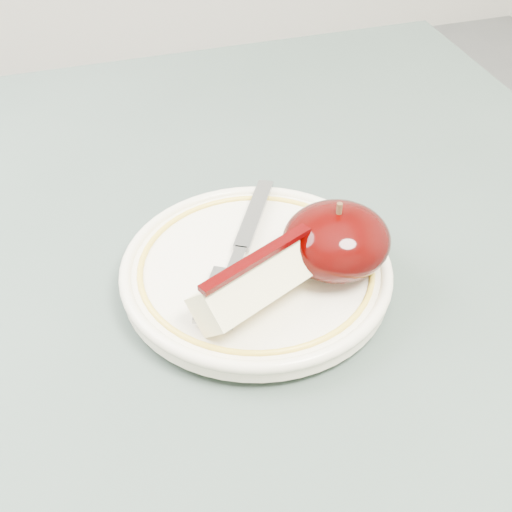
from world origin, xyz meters
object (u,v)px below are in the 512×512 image
object	(u,v)px
plate	(256,271)
apple_half	(336,240)
fork	(241,250)
table	(132,456)

from	to	relation	value
plate	apple_half	distance (m)	0.06
apple_half	fork	size ratio (longest dim) A/B	0.50
plate	apple_half	bearing A→B (deg)	-16.13
apple_half	plate	bearing A→B (deg)	163.87
apple_half	fork	xyz separation A→B (m)	(-0.06, 0.03, -0.02)
plate	apple_half	xyz separation A→B (m)	(0.05, -0.02, 0.03)
fork	apple_half	bearing A→B (deg)	-87.14
plate	apple_half	size ratio (longest dim) A/B	2.56
table	plate	distance (m)	0.16
table	apple_half	distance (m)	0.21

